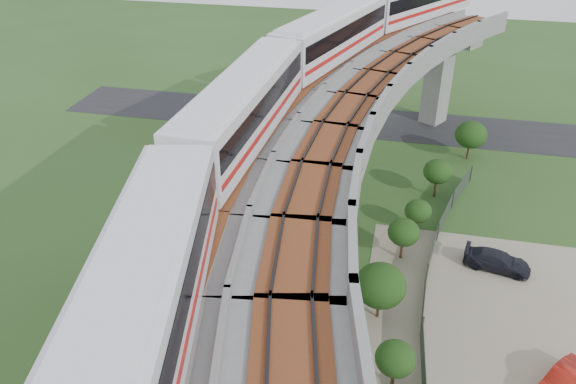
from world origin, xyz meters
name	(u,v)px	position (x,y,z in m)	size (l,w,h in m)	color
ground	(277,314)	(0.00, 0.00, 0.00)	(160.00, 160.00, 0.00)	#2F4B1E
dirt_lot	(527,380)	(14.00, -2.00, 0.02)	(18.00, 26.00, 0.04)	gray
asphalt_road	(343,120)	(0.00, 30.00, 0.01)	(60.00, 8.00, 0.03)	#232326
viaduct	(349,191)	(3.84, 0.00, 9.05)	(19.58, 73.98, 11.40)	#99968E
metro_train	(323,71)	(0.98, 8.69, 12.31)	(15.29, 60.65, 3.64)	white
fence	(445,330)	(9.75, 0.00, 0.75)	(3.87, 38.73, 1.50)	#2D382D
tree_0	(471,135)	(12.22, 23.68, 2.40)	(2.82, 2.82, 3.61)	#382314
tree_1	(438,172)	(9.27, 16.16, 2.29)	(2.28, 2.28, 3.27)	#382314
tree_2	(418,211)	(7.93, 10.83, 1.69)	(1.97, 1.97, 2.53)	#382314
tree_3	(404,232)	(7.00, 7.21, 2.14)	(2.14, 2.14, 3.06)	#382314
tree_4	(381,285)	(5.91, 1.08, 2.41)	(3.00, 3.00, 3.69)	#382314
tree_5	(395,359)	(7.08, -3.86, 1.93)	(2.08, 2.08, 2.82)	#382314
car_red	(564,382)	(15.56, -2.37, 0.68)	(1.36, 3.91, 1.29)	#B11B10
car_dark	(497,261)	(13.26, 7.41, 0.66)	(1.74, 4.28, 1.24)	black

